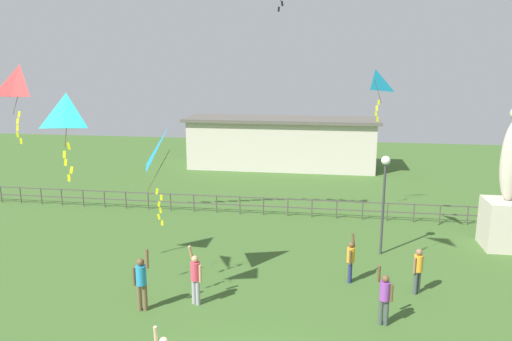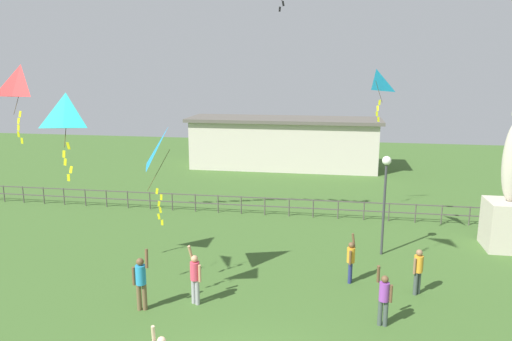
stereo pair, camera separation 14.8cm
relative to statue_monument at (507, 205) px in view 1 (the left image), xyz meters
name	(u,v)px [view 1 (the left image)]	position (x,y,z in m)	size (l,w,h in m)	color
statue_monument	(507,205)	(0.00, 0.00, 0.00)	(1.71, 1.71, 5.99)	beige
lamppost	(384,183)	(-5.20, -1.53, 1.15)	(0.36, 0.36, 4.11)	#38383D
person_0	(351,259)	(-6.54, -4.42, -0.98)	(0.30, 0.46, 1.78)	navy
person_1	(195,276)	(-11.53, -6.86, -0.88)	(0.49, 0.42, 1.96)	#99999E
person_3	(141,280)	(-13.09, -7.53, -0.84)	(0.55, 0.32, 2.05)	brown
person_4	(418,268)	(-4.33, -4.97, -0.95)	(0.37, 0.37, 1.60)	#3F4C47
person_5	(385,296)	(-5.65, -7.24, -0.93)	(0.48, 0.32, 1.88)	#3F4C47
kite_2	(68,115)	(-14.41, -8.73, 4.42)	(0.98, 0.78, 2.35)	#19B2B2
kite_5	(169,152)	(-12.58, -5.93, 2.95)	(1.29, 1.27, 3.26)	#198CD1
kite_7	(21,85)	(-17.39, -6.28, 5.11)	(1.02, 0.87, 2.50)	red
kite_8	(375,82)	(-5.76, -1.40, 5.09)	(0.88, 1.23, 2.02)	#198CD1
waterfront_railing	(289,205)	(-9.40, 2.96, -1.25)	(36.03, 0.06, 0.95)	#4C4742
pavilion_building	(281,143)	(-11.08, 14.96, 0.05)	(14.35, 4.31, 3.80)	beige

